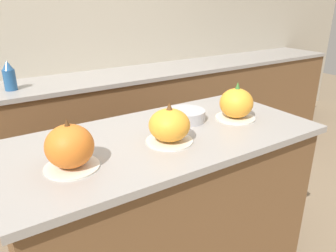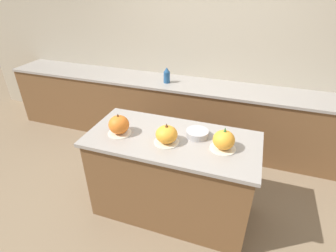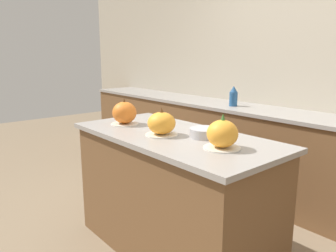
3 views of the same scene
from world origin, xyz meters
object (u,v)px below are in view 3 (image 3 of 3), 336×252
(bottle_tall, at_px, (233,96))
(pumpkin_cake_right, at_px, (222,135))
(pumpkin_cake_left, at_px, (124,113))
(pumpkin_cake_center, at_px, (162,124))
(mixing_bowl, at_px, (205,133))

(bottle_tall, bearing_deg, pumpkin_cake_right, -53.55)
(pumpkin_cake_left, distance_m, bottle_tall, 1.38)
(pumpkin_cake_left, relative_size, pumpkin_cake_center, 0.98)
(pumpkin_cake_left, height_order, pumpkin_cake_right, pumpkin_cake_right)
(pumpkin_cake_left, relative_size, pumpkin_cake_right, 0.99)
(bottle_tall, relative_size, mixing_bowl, 1.03)
(pumpkin_cake_left, bearing_deg, pumpkin_cake_right, 3.90)
(bottle_tall, height_order, mixing_bowl, bottle_tall)
(pumpkin_cake_left, bearing_deg, mixing_bowl, 14.82)
(pumpkin_cake_right, relative_size, bottle_tall, 1.04)
(pumpkin_cake_right, xyz_separation_m, mixing_bowl, (-0.26, 0.12, -0.05))
(mixing_bowl, bearing_deg, pumpkin_cake_left, -165.18)
(pumpkin_cake_right, bearing_deg, mixing_bowl, 154.70)
(pumpkin_cake_left, xyz_separation_m, pumpkin_cake_center, (0.47, -0.00, -0.01))
(pumpkin_cake_center, height_order, mixing_bowl, pumpkin_cake_center)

